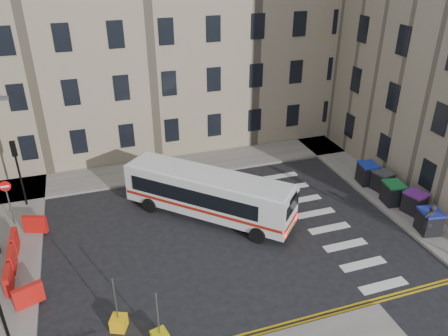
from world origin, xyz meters
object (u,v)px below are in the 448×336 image
wheelie_bin_c (393,193)px  pedestrian (429,221)px  wheelie_bin_d (382,181)px  wheelie_bin_e (367,173)px  bollard_yellow (119,323)px  bus (208,193)px  wheelie_bin_a (429,221)px  wheelie_bin_b (414,202)px

wheelie_bin_c → pedestrian: size_ratio=0.68×
wheelie_bin_c → pedestrian: (-0.45, -3.41, 0.31)m
wheelie_bin_d → wheelie_bin_e: size_ratio=0.98×
wheelie_bin_d → bollard_yellow: bearing=-173.8°
bus → wheelie_bin_a: size_ratio=6.35×
bus → bollard_yellow: 9.05m
wheelie_bin_d → bollard_yellow: wheelie_bin_d is taller
bus → wheelie_bin_b: 11.86m
wheelie_bin_c → wheelie_bin_e: wheelie_bin_e is taller
wheelie_bin_e → wheelie_bin_b: bearing=-74.9°
bus → wheelie_bin_e: 10.80m
wheelie_bin_b → pedestrian: bearing=-131.1°
bus → wheelie_bin_c: 11.02m
wheelie_bin_a → bollard_yellow: (-16.52, -1.40, -0.51)m
wheelie_bin_e → bollard_yellow: size_ratio=2.27×
wheelie_bin_a → bollard_yellow: bearing=-165.0°
wheelie_bin_a → wheelie_bin_d: wheelie_bin_a is taller
wheelie_bin_a → wheelie_bin_e: (0.09, 5.69, 0.02)m
wheelie_bin_c → wheelie_bin_d: wheelie_bin_c is taller
wheelie_bin_c → pedestrian: pedestrian is taller
wheelie_bin_d → wheelie_bin_e: bearing=95.1°
wheelie_bin_c → wheelie_bin_b: bearing=-58.4°
wheelie_bin_c → wheelie_bin_d: bearing=84.0°
wheelie_bin_c → wheelie_bin_e: bearing=97.6°
wheelie_bin_b → wheelie_bin_a: bearing=-124.6°
wheelie_bin_a → wheelie_bin_c: wheelie_bin_c is taller
wheelie_bin_c → bollard_yellow: (-16.57, -4.48, -0.53)m
wheelie_bin_b → wheelie_bin_e: size_ratio=1.02×
wheelie_bin_a → wheelie_bin_c: (0.06, 3.08, 0.01)m
wheelie_bin_e → pedestrian: bearing=-86.9°
wheelie_bin_d → pedestrian: 5.03m
pedestrian → wheelie_bin_e: bearing=-99.2°
wheelie_bin_d → wheelie_bin_e: (-0.36, 1.08, 0.05)m
wheelie_bin_c → wheelie_bin_a: bearing=-82.9°
pedestrian → wheelie_bin_a: bearing=-144.1°
wheelie_bin_b → bollard_yellow: (-17.10, -3.24, -0.49)m
bus → wheelie_bin_d: (11.14, -0.80, -0.76)m
bus → bollard_yellow: bus is taller
wheelie_bin_b → wheelie_bin_c: wheelie_bin_c is taller
bus → wheelie_bin_d: bearing=-49.9°
wheelie_bin_e → bollard_yellow: (-16.60, -7.09, -0.53)m
wheelie_bin_a → wheelie_bin_b: size_ratio=0.97×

